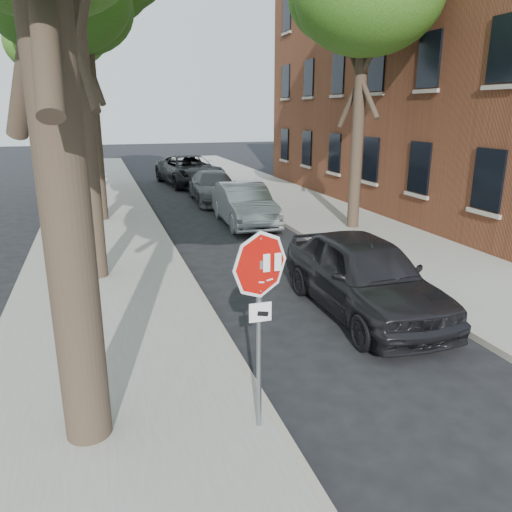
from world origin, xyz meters
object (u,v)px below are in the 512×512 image
Objects in this scene: stop_sign at (260,294)px; tree_right at (362,6)px; car_b at (244,204)px; car_d at (190,170)px; car_c at (214,187)px; tree_far at (79,40)px; car_a at (364,275)px; apartment_building at (484,23)px.

tree_right is (6.68, 10.14, 5.26)m from stop_sign.
car_d is (-0.08, 10.61, 0.08)m from car_b.
car_c is 0.80× the size of car_d.
tree_far is 19.72m from car_a.
stop_sign reaches higher than car_b.
car_d is at bearing 81.89° from stop_sign.
tree_right reaches higher than car_b.
car_b is at bearing 90.47° from car_a.
apartment_building reaches higher than car_d.
apartment_building is 17.11m from car_a.
car_d is (5.24, 1.45, -6.39)m from tree_far.
car_a is (3.30, 3.26, -1.13)m from stop_sign.
car_b is (3.30, 11.98, -1.20)m from stop_sign.
apartment_building is 3.40× the size of car_d.
tree_right is at bearing -154.13° from apartment_building.
car_c is at bearing 78.98° from stop_sign.
apartment_building is 21.10m from stop_sign.
apartment_building is at bearing -43.23° from car_d.
apartment_building is at bearing 25.87° from tree_right.
tree_far is at bearing 128.34° from tree_right.
tree_right is at bearing -80.98° from car_d.
car_a is (-11.40, -10.77, -6.83)m from apartment_building.
car_c is (0.00, 13.68, -0.13)m from car_a.
stop_sign is 0.28× the size of tree_right.
car_b is at bearing 151.39° from tree_right.
stop_sign reaches higher than car_d.
stop_sign reaches higher than car_a.
tree_far reaches higher than car_d.
car_b is 0.77× the size of car_d.
stop_sign is at bearing -104.61° from car_d.
apartment_building is 7.74× the size of stop_sign.
car_d is at bearing 92.29° from car_b.
car_d is at bearing 93.34° from car_c.
car_a is 1.01× the size of car_c.
tree_right is (-8.02, -3.89, -0.44)m from apartment_building.
car_b is (0.00, 8.72, -0.07)m from car_a.
apartment_building is at bearing -11.79° from car_c.
car_b is (-11.40, -2.05, -6.90)m from apartment_building.
car_b is 0.96× the size of car_c.
tree_right reaches higher than stop_sign.
tree_far and tree_right have the same top height.
stop_sign is at bearing -103.54° from car_b.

